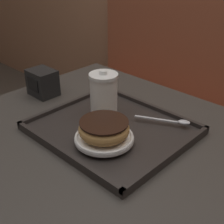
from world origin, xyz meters
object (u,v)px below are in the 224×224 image
Objects in this scene: coffee_cup_front at (104,94)px; donut_chocolate_glazed at (104,128)px; napkin_dispenser at (43,83)px; spoon at (175,121)px.

donut_chocolate_glazed is (0.11, -0.10, -0.03)m from coffee_cup_front.
donut_chocolate_glazed is at bearing -11.79° from napkin_dispenser.
napkin_dispenser is at bearing 168.21° from donut_chocolate_glazed.
coffee_cup_front is 1.04× the size of donut_chocolate_glazed.
donut_chocolate_glazed reaches higher than spoon.
donut_chocolate_glazed is 0.22m from spoon.
spoon is at bearing 14.51° from napkin_dispenser.
coffee_cup_front reaches higher than napkin_dispenser.
napkin_dispenser reaches higher than spoon.
coffee_cup_front is at bearing 135.50° from donut_chocolate_glazed.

